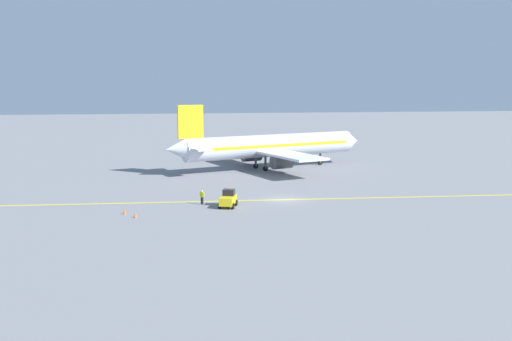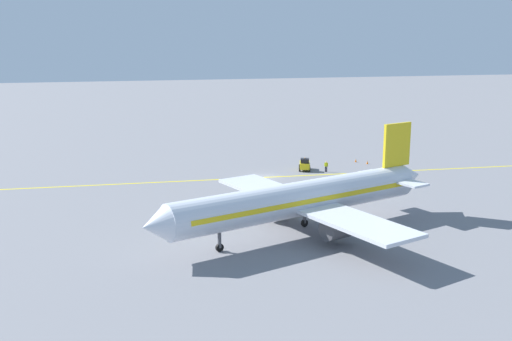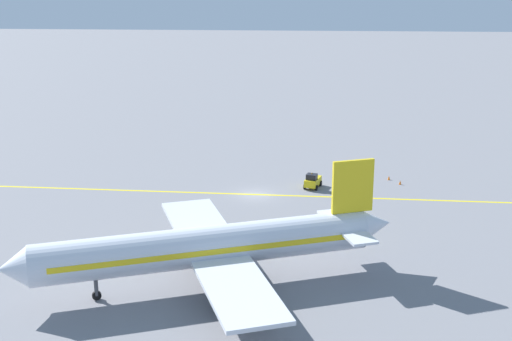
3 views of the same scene
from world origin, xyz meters
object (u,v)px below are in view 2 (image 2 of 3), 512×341
at_px(traffic_cone_near_nose, 356,160).
at_px(airplane_at_gate, 303,199).
at_px(ground_crew_worker, 326,166).
at_px(baggage_tug_white, 305,165).
at_px(traffic_cone_mid_apron, 367,162).

bearing_deg(traffic_cone_near_nose, airplane_at_gate, 148.73).
distance_m(ground_crew_worker, traffic_cone_near_nose, 9.35).
bearing_deg(baggage_tug_white, traffic_cone_near_nose, -68.83).
relative_size(ground_crew_worker, traffic_cone_near_nose, 3.05).
bearing_deg(ground_crew_worker, traffic_cone_near_nose, -51.58).
height_order(airplane_at_gate, ground_crew_worker, airplane_at_gate).
height_order(traffic_cone_near_nose, traffic_cone_mid_apron, same).
distance_m(traffic_cone_near_nose, traffic_cone_mid_apron, 2.24).
bearing_deg(traffic_cone_near_nose, baggage_tug_white, 111.17).
xyz_separation_m(airplane_at_gate, ground_crew_worker, (26.75, -12.46, -2.80)).
xyz_separation_m(airplane_at_gate, traffic_cone_near_nose, (32.54, -19.76, -3.43)).
xyz_separation_m(airplane_at_gate, traffic_cone_mid_apron, (30.65, -20.97, -3.43)).
bearing_deg(baggage_tug_white, ground_crew_worker, -123.55).
bearing_deg(baggage_tug_white, airplane_at_gate, 161.40).
relative_size(traffic_cone_near_nose, traffic_cone_mid_apron, 1.00).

